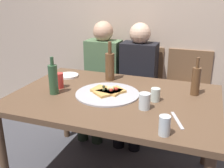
{
  "coord_description": "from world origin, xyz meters",
  "views": [
    {
      "loc": [
        0.61,
        -1.73,
        1.49
      ],
      "look_at": [
        -0.06,
        0.11,
        0.78
      ],
      "focal_mm": 42.92,
      "sensor_mm": 36.0,
      "label": 1
    }
  ],
  "objects_px": {
    "pizza_tray": "(107,94)",
    "wine_bottle": "(110,66)",
    "dining_table": "(114,105)",
    "tumbler_far": "(145,101)",
    "table_knife": "(177,120)",
    "pizza_slice_last": "(107,90)",
    "chair_left": "(106,80)",
    "water_bottle": "(196,81)",
    "chair_middle": "(140,84)",
    "guest_in_sweater": "(100,73)",
    "tumbler_near": "(155,95)",
    "soda_can": "(59,81)",
    "guest_in_beanie": "(136,77)",
    "wine_glass": "(165,126)",
    "pizza_slice_extra": "(110,91)",
    "chair_right": "(186,90)",
    "beer_bottle": "(53,79)",
    "plate_stack": "(68,76)"
  },
  "relations": [
    {
      "from": "guest_in_beanie",
      "to": "dining_table",
      "type": "bearing_deg",
      "value": 92.5
    },
    {
      "from": "dining_table",
      "to": "chair_left",
      "type": "bearing_deg",
      "value": 114.99
    },
    {
      "from": "chair_right",
      "to": "soda_can",
      "type": "bearing_deg",
      "value": 44.41
    },
    {
      "from": "pizza_slice_extra",
      "to": "wine_glass",
      "type": "xyz_separation_m",
      "value": [
        0.48,
        -0.45,
        0.03
      ]
    },
    {
      "from": "chair_left",
      "to": "tumbler_near",
      "type": "bearing_deg",
      "value": 128.84
    },
    {
      "from": "chair_left",
      "to": "chair_right",
      "type": "relative_size",
      "value": 1.0
    },
    {
      "from": "water_bottle",
      "to": "pizza_tray",
      "type": "bearing_deg",
      "value": -160.16
    },
    {
      "from": "soda_can",
      "to": "chair_right",
      "type": "relative_size",
      "value": 0.14
    },
    {
      "from": "tumbler_near",
      "to": "guest_in_beanie",
      "type": "distance_m",
      "value": 0.84
    },
    {
      "from": "tumbler_near",
      "to": "wine_glass",
      "type": "distance_m",
      "value": 0.46
    },
    {
      "from": "tumbler_far",
      "to": "chair_left",
      "type": "relative_size",
      "value": 0.12
    },
    {
      "from": "tumbler_far",
      "to": "chair_right",
      "type": "xyz_separation_m",
      "value": [
        0.19,
        1.06,
        -0.27
      ]
    },
    {
      "from": "pizza_slice_last",
      "to": "chair_left",
      "type": "relative_size",
      "value": 0.27
    },
    {
      "from": "wine_glass",
      "to": "chair_left",
      "type": "height_order",
      "value": "chair_left"
    },
    {
      "from": "table_knife",
      "to": "pizza_slice_last",
      "type": "bearing_deg",
      "value": -139.48
    },
    {
      "from": "dining_table",
      "to": "wine_glass",
      "type": "relative_size",
      "value": 13.4
    },
    {
      "from": "dining_table",
      "to": "pizza_slice_last",
      "type": "relative_size",
      "value": 6.29
    },
    {
      "from": "wine_glass",
      "to": "soda_can",
      "type": "height_order",
      "value": "soda_can"
    },
    {
      "from": "pizza_tray",
      "to": "pizza_slice_extra",
      "type": "distance_m",
      "value": 0.03
    },
    {
      "from": "wine_glass",
      "to": "table_knife",
      "type": "height_order",
      "value": "wine_glass"
    },
    {
      "from": "pizza_tray",
      "to": "wine_bottle",
      "type": "bearing_deg",
      "value": 107.4
    },
    {
      "from": "chair_middle",
      "to": "plate_stack",
      "type": "bearing_deg",
      "value": 50.63
    },
    {
      "from": "tumbler_near",
      "to": "plate_stack",
      "type": "bearing_deg",
      "value": 161.56
    },
    {
      "from": "beer_bottle",
      "to": "guest_in_sweater",
      "type": "relative_size",
      "value": 0.24
    },
    {
      "from": "pizza_slice_last",
      "to": "guest_in_beanie",
      "type": "relative_size",
      "value": 0.2
    },
    {
      "from": "wine_bottle",
      "to": "guest_in_beanie",
      "type": "distance_m",
      "value": 0.5
    },
    {
      "from": "soda_can",
      "to": "guest_in_sweater",
      "type": "xyz_separation_m",
      "value": [
        0.04,
        0.75,
        -0.15
      ]
    },
    {
      "from": "beer_bottle",
      "to": "soda_can",
      "type": "xyz_separation_m",
      "value": [
        -0.03,
        0.12,
        -0.06
      ]
    },
    {
      "from": "wine_bottle",
      "to": "beer_bottle",
      "type": "relative_size",
      "value": 1.17
    },
    {
      "from": "wine_bottle",
      "to": "soda_can",
      "type": "height_order",
      "value": "wine_bottle"
    },
    {
      "from": "pizza_slice_last",
      "to": "wine_glass",
      "type": "relative_size",
      "value": 2.13
    },
    {
      "from": "pizza_slice_last",
      "to": "plate_stack",
      "type": "xyz_separation_m",
      "value": [
        -0.47,
        0.26,
        -0.01
      ]
    },
    {
      "from": "chair_middle",
      "to": "pizza_slice_last",
      "type": "bearing_deg",
      "value": 87.6
    },
    {
      "from": "dining_table",
      "to": "water_bottle",
      "type": "xyz_separation_m",
      "value": [
        0.56,
        0.23,
        0.18
      ]
    },
    {
      "from": "tumbler_near",
      "to": "chair_middle",
      "type": "distance_m",
      "value": 1.0
    },
    {
      "from": "tumbler_near",
      "to": "soda_can",
      "type": "relative_size",
      "value": 0.77
    },
    {
      "from": "tumbler_near",
      "to": "beer_bottle",
      "type": "bearing_deg",
      "value": -170.72
    },
    {
      "from": "tumbler_far",
      "to": "chair_left",
      "type": "bearing_deg",
      "value": 123.01
    },
    {
      "from": "chair_middle",
      "to": "guest_in_sweater",
      "type": "height_order",
      "value": "guest_in_sweater"
    },
    {
      "from": "wine_bottle",
      "to": "table_knife",
      "type": "bearing_deg",
      "value": -41.79
    },
    {
      "from": "dining_table",
      "to": "chair_middle",
      "type": "distance_m",
      "value": 0.93
    },
    {
      "from": "water_bottle",
      "to": "tumbler_far",
      "type": "distance_m",
      "value": 0.48
    },
    {
      "from": "soda_can",
      "to": "chair_left",
      "type": "relative_size",
      "value": 0.14
    },
    {
      "from": "wine_bottle",
      "to": "plate_stack",
      "type": "bearing_deg",
      "value": -173.44
    },
    {
      "from": "pizza_slice_extra",
      "to": "guest_in_beanie",
      "type": "height_order",
      "value": "guest_in_beanie"
    },
    {
      "from": "dining_table",
      "to": "guest_in_beanie",
      "type": "distance_m",
      "value": 0.76
    },
    {
      "from": "water_bottle",
      "to": "wine_glass",
      "type": "height_order",
      "value": "water_bottle"
    },
    {
      "from": "dining_table",
      "to": "tumbler_far",
      "type": "height_order",
      "value": "tumbler_far"
    },
    {
      "from": "pizza_slice_extra",
      "to": "dining_table",
      "type": "bearing_deg",
      "value": -24.47
    },
    {
      "from": "pizza_slice_extra",
      "to": "guest_in_sweater",
      "type": "bearing_deg",
      "value": 117.38
    }
  ]
}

